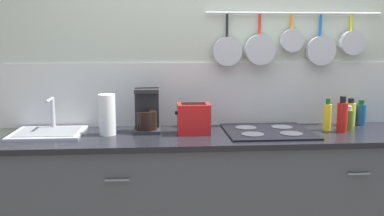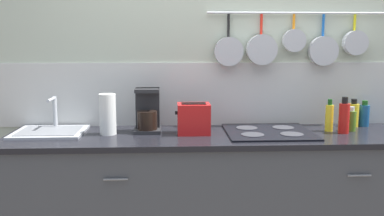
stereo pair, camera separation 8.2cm
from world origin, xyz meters
The scene contains 13 objects.
wall_back centered at (0.00, 0.35, 1.27)m, with size 7.20×0.15×2.60m.
cabinet_base centered at (0.00, 0.00, 0.43)m, with size 2.86×0.60×0.87m.
countertop centered at (0.00, 0.00, 0.88)m, with size 2.90×0.62×0.03m.
sink_basin centered at (-1.19, 0.10, 0.92)m, with size 0.45×0.39×0.22m.
paper_towel_roll centered at (-0.80, 0.04, 1.03)m, with size 0.11×0.11×0.26m.
coffee_maker centered at (-0.55, 0.11, 1.02)m, with size 0.18×0.18×0.29m.
toaster centered at (-0.25, 0.03, 1.00)m, with size 0.22×0.17×0.20m.
cooktop centered at (0.24, 0.03, 0.91)m, with size 0.56×0.53×0.01m.
bottle_sesame_oil centered at (0.66, 0.06, 1.00)m, with size 0.05×0.05×0.22m.
bottle_vinegar centered at (0.73, 0.00, 1.01)m, with size 0.07×0.07×0.24m.
bottle_cooking_wine centered at (0.81, 0.07, 0.97)m, with size 0.06×0.06×0.16m.
bottle_olive_oil centered at (0.89, 0.21, 0.99)m, with size 0.07×0.07×0.20m.
bottle_dish_soap centered at (0.97, 0.22, 0.98)m, with size 0.07×0.07×0.18m.
Camera 2 is at (-0.40, -2.68, 1.50)m, focal length 40.00 mm.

